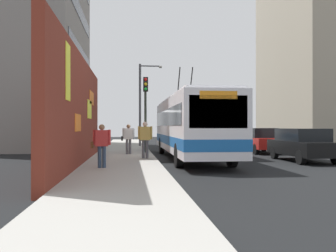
% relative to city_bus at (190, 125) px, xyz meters
% --- Properties ---
extents(ground_plane, '(80.00, 80.00, 0.00)m').
position_rel_city_bus_xyz_m(ground_plane, '(1.02, 1.80, -1.76)').
color(ground_plane, black).
extents(sidewalk_slab, '(48.00, 3.20, 0.15)m').
position_rel_city_bus_xyz_m(sidewalk_slab, '(1.02, 3.40, -1.68)').
color(sidewalk_slab, '#9E9B93').
rests_on(sidewalk_slab, ground_plane).
extents(graffiti_wall, '(13.73, 0.32, 4.55)m').
position_rel_city_bus_xyz_m(graffiti_wall, '(-3.12, 5.15, 0.52)').
color(graffiti_wall, maroon).
rests_on(graffiti_wall, ground_plane).
extents(building_far_left, '(13.93, 8.00, 20.30)m').
position_rel_city_bus_xyz_m(building_far_left, '(11.40, 11.00, 8.39)').
color(building_far_left, gray).
rests_on(building_far_left, ground_plane).
extents(building_far_right, '(12.90, 7.72, 19.19)m').
position_rel_city_bus_xyz_m(building_far_right, '(15.36, -15.20, 7.84)').
color(building_far_right, '#9E937F').
rests_on(building_far_right, ground_plane).
extents(city_bus, '(12.06, 2.49, 4.93)m').
position_rel_city_bus_xyz_m(city_bus, '(0.00, 0.00, 0.00)').
color(city_bus, silver).
rests_on(city_bus, ground_plane).
extents(parked_car_black, '(4.40, 1.86, 1.58)m').
position_rel_city_bus_xyz_m(parked_car_black, '(-1.76, -5.20, -0.92)').
color(parked_car_black, black).
rests_on(parked_car_black, ground_plane).
extents(parked_car_red, '(4.16, 1.73, 1.58)m').
position_rel_city_bus_xyz_m(parked_car_red, '(3.93, -5.20, -0.93)').
color(parked_car_red, '#B21E19').
rests_on(parked_car_red, ground_plane).
extents(pedestrian_near_wall, '(0.22, 0.73, 1.61)m').
position_rel_city_bus_xyz_m(pedestrian_near_wall, '(-4.81, 4.12, -0.67)').
color(pedestrian_near_wall, '#2D3F59').
rests_on(pedestrian_near_wall, sidewalk_slab).
extents(pedestrian_at_curb, '(0.24, 0.70, 1.76)m').
position_rel_city_bus_xyz_m(pedestrian_at_curb, '(-0.87, 2.33, -0.57)').
color(pedestrian_at_curb, '#595960').
rests_on(pedestrian_at_curb, sidewalk_slab).
extents(pedestrian_midblock, '(0.22, 0.74, 1.65)m').
position_rel_city_bus_xyz_m(pedestrian_midblock, '(1.91, 3.15, -0.65)').
color(pedestrian_midblock, '#595960').
rests_on(pedestrian_midblock, sidewalk_slab).
extents(traffic_light, '(0.49, 0.28, 4.44)m').
position_rel_city_bus_xyz_m(traffic_light, '(2.84, 2.15, 1.36)').
color(traffic_light, '#2D382D').
rests_on(traffic_light, sidewalk_slab).
extents(street_lamp, '(0.44, 1.84, 6.47)m').
position_rel_city_bus_xyz_m(street_lamp, '(10.21, 2.04, 2.12)').
color(street_lamp, '#4C4C51').
rests_on(street_lamp, sidewalk_slab).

